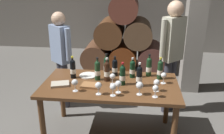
% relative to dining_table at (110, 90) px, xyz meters
% --- Properties ---
extents(cellar_back_wall, '(10.00, 0.24, 2.80)m').
position_rel_dining_table_xyz_m(cellar_back_wall, '(0.00, 4.20, 0.73)').
color(cellar_back_wall, gray).
rests_on(cellar_back_wall, ground_plane).
extents(barrel_stack, '(1.86, 0.90, 1.69)m').
position_rel_dining_table_xyz_m(barrel_stack, '(0.00, 2.60, -0.01)').
color(barrel_stack, brown).
rests_on(barrel_stack, ground_plane).
extents(stone_pillar, '(0.32, 0.32, 2.60)m').
position_rel_dining_table_xyz_m(stone_pillar, '(1.30, 1.60, 0.63)').
color(stone_pillar, gray).
rests_on(stone_pillar, ground_plane).
extents(dining_table, '(1.70, 0.90, 0.76)m').
position_rel_dining_table_xyz_m(dining_table, '(0.00, 0.00, 0.00)').
color(dining_table, brown).
rests_on(dining_table, ground_plane).
extents(wine_bottle_0, '(0.07, 0.07, 0.30)m').
position_rel_dining_table_xyz_m(wine_bottle_0, '(0.36, -0.02, 0.22)').
color(wine_bottle_0, black).
rests_on(wine_bottle_0, dining_table).
extents(wine_bottle_1, '(0.07, 0.07, 0.30)m').
position_rel_dining_table_xyz_m(wine_bottle_1, '(-0.51, 0.14, 0.22)').
color(wine_bottle_1, black).
rests_on(wine_bottle_1, dining_table).
extents(wine_bottle_2, '(0.07, 0.07, 0.27)m').
position_rel_dining_table_xyz_m(wine_bottle_2, '(0.27, 0.24, 0.21)').
color(wine_bottle_2, black).
rests_on(wine_bottle_2, dining_table).
extents(wine_bottle_3, '(0.07, 0.07, 0.31)m').
position_rel_dining_table_xyz_m(wine_bottle_3, '(-0.05, 0.09, 0.22)').
color(wine_bottle_3, black).
rests_on(wine_bottle_3, dining_table).
extents(wine_bottle_4, '(0.07, 0.07, 0.29)m').
position_rel_dining_table_xyz_m(wine_bottle_4, '(0.15, -0.01, 0.22)').
color(wine_bottle_4, black).
rests_on(wine_bottle_4, dining_table).
extents(wine_bottle_5, '(0.07, 0.07, 0.30)m').
position_rel_dining_table_xyz_m(wine_bottle_5, '(-0.09, 0.30, 0.22)').
color(wine_bottle_5, black).
rests_on(wine_bottle_5, dining_table).
extents(wine_bottle_6, '(0.07, 0.07, 0.31)m').
position_rel_dining_table_xyz_m(wine_bottle_6, '(0.48, 0.32, 0.22)').
color(wine_bottle_6, '#19381E').
rests_on(wine_bottle_6, dining_table).
extents(wine_bottle_7, '(0.07, 0.07, 0.27)m').
position_rel_dining_table_xyz_m(wine_bottle_7, '(0.03, 0.28, 0.21)').
color(wine_bottle_7, black).
rests_on(wine_bottle_7, dining_table).
extents(wine_bottle_8, '(0.07, 0.07, 0.31)m').
position_rel_dining_table_xyz_m(wine_bottle_8, '(-0.18, 0.11, 0.22)').
color(wine_bottle_8, '#19381E').
rests_on(wine_bottle_8, dining_table).
extents(wine_bottle_9, '(0.07, 0.07, 0.30)m').
position_rel_dining_table_xyz_m(wine_bottle_9, '(0.63, 0.23, 0.22)').
color(wine_bottle_9, '#19381E').
rests_on(wine_bottle_9, dining_table).
extents(wine_glass_0, '(0.07, 0.07, 0.15)m').
position_rel_dining_table_xyz_m(wine_glass_0, '(0.12, -0.23, 0.20)').
color(wine_glass_0, white).
rests_on(wine_glass_0, dining_table).
extents(wine_glass_1, '(0.07, 0.07, 0.14)m').
position_rel_dining_table_xyz_m(wine_glass_1, '(0.54, -0.30, 0.19)').
color(wine_glass_1, white).
rests_on(wine_glass_1, dining_table).
extents(wine_glass_2, '(0.08, 0.08, 0.15)m').
position_rel_dining_table_xyz_m(wine_glass_2, '(-0.38, -0.25, 0.20)').
color(wine_glass_2, white).
rests_on(wine_glass_2, dining_table).
extents(wine_glass_3, '(0.07, 0.07, 0.14)m').
position_rel_dining_table_xyz_m(wine_glass_3, '(0.03, -0.01, 0.19)').
color(wine_glass_3, white).
rests_on(wine_glass_3, dining_table).
extents(wine_glass_4, '(0.08, 0.08, 0.16)m').
position_rel_dining_table_xyz_m(wine_glass_4, '(0.36, -0.26, 0.20)').
color(wine_glass_4, white).
rests_on(wine_glass_4, dining_table).
extents(wine_glass_5, '(0.08, 0.08, 0.15)m').
position_rel_dining_table_xyz_m(wine_glass_5, '(-0.10, -0.30, 0.20)').
color(wine_glass_5, white).
rests_on(wine_glass_5, dining_table).
extents(wine_glass_6, '(0.07, 0.07, 0.15)m').
position_rel_dining_table_xyz_m(wine_glass_6, '(0.66, 0.09, 0.19)').
color(wine_glass_6, white).
rests_on(wine_glass_6, dining_table).
extents(wine_glass_7, '(0.07, 0.07, 0.15)m').
position_rel_dining_table_xyz_m(wine_glass_7, '(0.56, -0.15, 0.20)').
color(wine_glass_7, white).
rests_on(wine_glass_7, dining_table).
extents(wine_glass_8, '(0.07, 0.07, 0.15)m').
position_rel_dining_table_xyz_m(wine_glass_8, '(0.07, -0.32, 0.19)').
color(wine_glass_8, white).
rests_on(wine_glass_8, dining_table).
extents(tasting_notebook, '(0.26, 0.22, 0.03)m').
position_rel_dining_table_xyz_m(tasting_notebook, '(-0.61, -0.11, 0.11)').
color(tasting_notebook, '#B2A893').
rests_on(tasting_notebook, dining_table).
extents(leather_ledger, '(0.23, 0.18, 0.03)m').
position_rel_dining_table_xyz_m(leather_ledger, '(-0.23, -0.11, 0.11)').
color(leather_ledger, '#936038').
rests_on(leather_ledger, dining_table).
extents(serving_plate, '(0.24, 0.24, 0.01)m').
position_rel_dining_table_xyz_m(serving_plate, '(-0.33, 0.22, 0.10)').
color(serving_plate, white).
rests_on(serving_plate, dining_table).
extents(sommelier_presenting, '(0.39, 0.36, 1.72)m').
position_rel_dining_table_xyz_m(sommelier_presenting, '(0.83, 0.75, 0.37)').
color(sommelier_presenting, '#383842').
rests_on(sommelier_presenting, ground_plane).
extents(taster_seated_left, '(0.40, 0.35, 1.54)m').
position_rel_dining_table_xyz_m(taster_seated_left, '(-0.85, 0.72, 0.25)').
color(taster_seated_left, '#383842').
rests_on(taster_seated_left, ground_plane).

